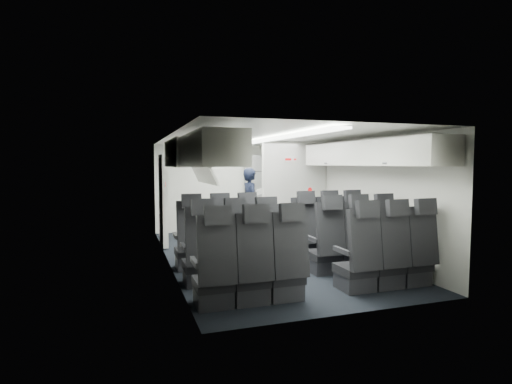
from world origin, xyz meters
TOP-DOWN VIEW (x-y plane):
  - cabin_shell at (0.00, 0.00)m, footprint 3.41×6.01m
  - seat_row_front at (-0.00, -0.53)m, footprint 3.33×0.56m
  - seat_row_mid at (-0.00, -1.43)m, footprint 3.33×0.56m
  - seat_row_rear at (-0.00, -2.33)m, footprint 3.33×0.56m
  - overhead_bin_left_rear at (-1.40, -2.00)m, footprint 0.53×1.80m
  - overhead_bin_left_front_open at (-1.44, -0.25)m, footprint 0.64×1.70m
  - overhead_bin_right_rear at (1.40, -2.00)m, footprint 0.53×1.80m
  - overhead_bin_right_front at (1.40, -0.25)m, footprint 0.53×1.70m
  - bulkhead_partition at (0.98, 0.80)m, footprint 1.40×0.15m
  - galley_unit at (0.95, 2.72)m, footprint 0.85×0.52m
  - boarding_door at (-1.64, 1.55)m, footprint 0.12×1.27m
  - flight_attendant at (0.24, 1.48)m, footprint 0.41×0.60m
  - carry_on_bag at (-1.35, -0.61)m, footprint 0.44×0.36m
  - papers at (0.43, 1.43)m, footprint 0.18×0.04m

SIDE VIEW (x-z plane):
  - seat_row_front at x=0.00m, z-range -0.21..1.02m
  - seat_row_mid at x=0.00m, z-range -0.21..1.02m
  - seat_row_rear at x=0.00m, z-range -0.21..1.02m
  - flight_attendant at x=0.24m, z-range 0.00..1.60m
  - galley_unit at x=0.95m, z-range 0.00..1.90m
  - boarding_door at x=-1.64m, z-range 0.02..1.88m
  - bulkhead_partition at x=0.98m, z-range 0.01..2.14m
  - papers at x=0.43m, z-range 1.02..1.14m
  - cabin_shell at x=0.00m, z-range 0.04..2.21m
  - overhead_bin_left_front_open at x=-1.44m, z-range 1.38..2.10m
  - carry_on_bag at x=-1.35m, z-range 1.67..1.91m
  - overhead_bin_right_front at x=1.40m, z-range 1.66..2.06m
  - overhead_bin_left_rear at x=-1.40m, z-range 1.66..2.06m
  - overhead_bin_right_rear at x=1.40m, z-range 1.66..2.06m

